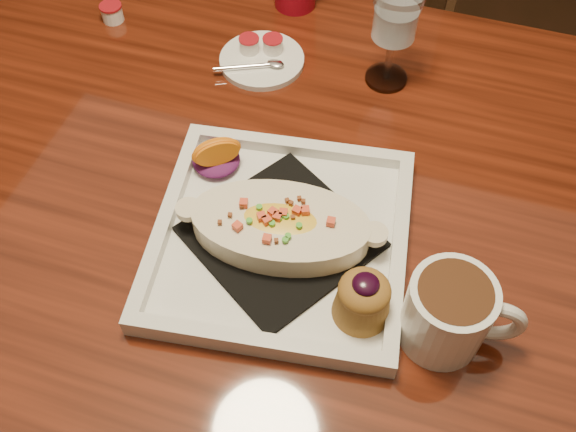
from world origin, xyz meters
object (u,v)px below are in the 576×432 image
(chair_far, at_px, (347,37))
(goblet, at_px, (396,19))
(plate, at_px, (286,237))
(saucer, at_px, (260,57))
(table, at_px, (245,216))
(coffee_mug, at_px, (451,312))

(chair_far, relative_size, goblet, 5.73)
(chair_far, distance_m, plate, 0.78)
(goblet, height_order, saucer, goblet)
(table, xyz_separation_m, plate, (0.10, -0.09, 0.12))
(table, bearing_deg, goblet, 59.80)
(coffee_mug, relative_size, saucer, 1.01)
(chair_far, height_order, plate, chair_far)
(table, xyz_separation_m, saucer, (-0.05, 0.23, 0.11))
(coffee_mug, xyz_separation_m, goblet, (-0.16, 0.40, 0.06))
(coffee_mug, bearing_deg, goblet, 104.06)
(chair_far, xyz_separation_m, coffee_mug, (0.30, -0.78, 0.30))
(plate, height_order, goblet, goblet)
(plate, xyz_separation_m, saucer, (-0.15, 0.32, -0.02))
(goblet, relative_size, saucer, 1.21)
(table, bearing_deg, chair_far, 90.00)
(chair_far, distance_m, coffee_mug, 0.89)
(plate, xyz_separation_m, goblet, (0.05, 0.34, 0.09))
(coffee_mug, distance_m, goblet, 0.43)
(chair_far, xyz_separation_m, goblet, (0.15, -0.38, 0.36))
(table, height_order, chair_far, chair_far)
(table, xyz_separation_m, coffee_mug, (0.30, -0.15, 0.15))
(saucer, bearing_deg, chair_far, 82.50)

